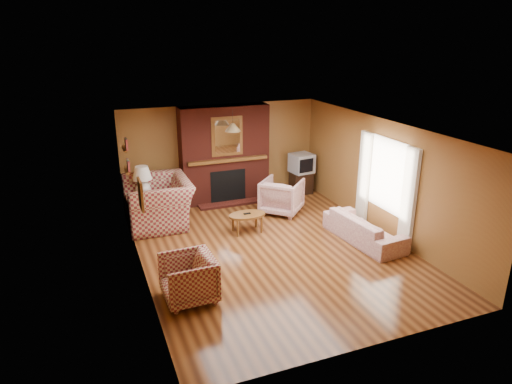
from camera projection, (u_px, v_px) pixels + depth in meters
name	position (u px, v px, depth m)	size (l,w,h in m)	color
floor	(271.00, 248.00, 9.06)	(6.50, 6.50, 0.00)	#411F0D
ceiling	(273.00, 129.00, 8.27)	(6.50, 6.50, 0.00)	white
wall_back	(221.00, 152.00, 11.52)	(6.50, 6.50, 0.00)	olive
wall_front	(373.00, 269.00, 5.80)	(6.50, 6.50, 0.00)	olive
wall_left	(138.00, 209.00, 7.80)	(6.50, 6.50, 0.00)	olive
wall_right	(382.00, 177.00, 9.52)	(6.50, 6.50, 0.00)	olive
fireplace	(225.00, 155.00, 11.29)	(2.20, 0.82, 2.40)	#511911
window_right	(386.00, 183.00, 9.35)	(0.10, 1.85, 2.00)	beige
bookshelf	(126.00, 156.00, 9.34)	(0.09, 0.55, 0.71)	brown
botanical_print	(141.00, 195.00, 7.44)	(0.05, 0.40, 0.50)	brown
pendant_light	(233.00, 127.00, 10.42)	(0.36, 0.36, 0.48)	black
plaid_loveseat	(158.00, 202.00, 10.06)	(1.58, 1.38, 1.03)	maroon
plaid_armchair	(188.00, 279.00, 7.20)	(0.80, 0.83, 0.75)	maroon
floral_sofa	(364.00, 228.00, 9.29)	(1.88, 0.74, 0.55)	beige
floral_armchair	(282.00, 196.00, 10.74)	(0.87, 0.90, 0.82)	beige
coffee_table	(247.00, 216.00, 9.69)	(0.80, 0.50, 0.43)	brown
side_table	(145.00, 208.00, 10.40)	(0.41, 0.41, 0.54)	brown
table_lamp	(142.00, 180.00, 10.18)	(0.43, 0.43, 0.71)	silver
tv_stand	(301.00, 182.00, 12.13)	(0.52, 0.47, 0.57)	black
crt_tv	(302.00, 163.00, 11.95)	(0.61, 0.60, 0.50)	#A7A9AF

